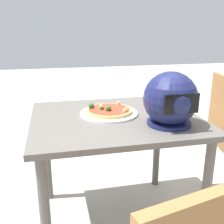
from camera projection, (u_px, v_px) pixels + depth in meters
The scene contains 5 objects.
ground_plane at pixel (115, 220), 1.76m from camera, with size 14.00×14.00×0.00m, color #B2ADA3.
dining_table at pixel (115, 132), 1.57m from camera, with size 0.94×0.81×0.71m.
pizza_plate at pixel (109, 113), 1.58m from camera, with size 0.34×0.34×0.01m, color white.
pizza at pixel (109, 110), 1.58m from camera, with size 0.27×0.27×0.05m.
motorcycle_helmet at pixel (170, 100), 1.37m from camera, with size 0.28×0.28×0.28m.
Camera 1 is at (0.34, 1.43, 1.20)m, focal length 43.23 mm.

